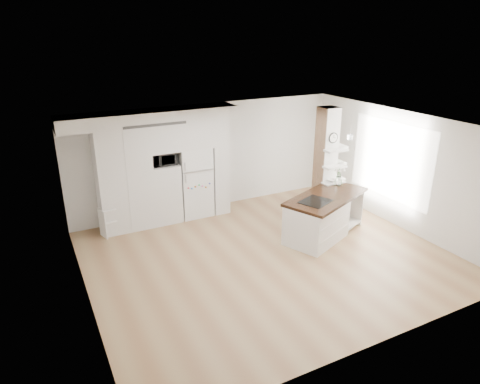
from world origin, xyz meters
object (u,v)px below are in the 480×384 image
object	(u,v)px
kitchen_island	(319,218)
floor_plant_a	(349,204)
refrigerator	(194,181)
bookshelf	(115,221)

from	to	relation	value
kitchen_island	floor_plant_a	size ratio (longest dim) A/B	5.26
kitchen_island	floor_plant_a	xyz separation A→B (m)	(1.56, 0.82, -0.27)
refrigerator	kitchen_island	distance (m)	3.19
kitchen_island	bookshelf	xyz separation A→B (m)	(-3.98, 2.31, -0.20)
refrigerator	kitchen_island	xyz separation A→B (m)	(1.96, -2.48, -0.38)
kitchen_island	bookshelf	distance (m)	4.60
refrigerator	bookshelf	bearing A→B (deg)	-174.98
kitchen_island	floor_plant_a	world-z (taller)	kitchen_island
bookshelf	refrigerator	bearing A→B (deg)	-10.80
refrigerator	bookshelf	distance (m)	2.10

